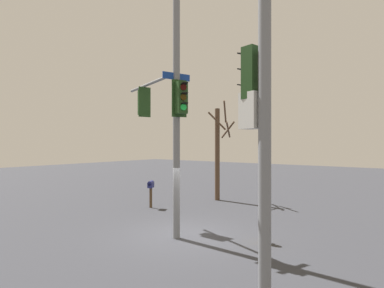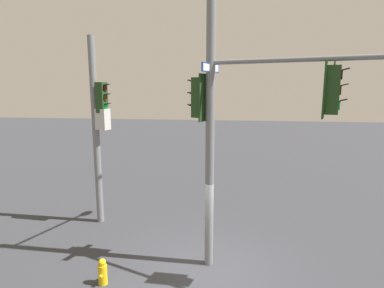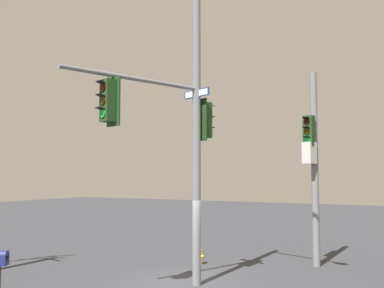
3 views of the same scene
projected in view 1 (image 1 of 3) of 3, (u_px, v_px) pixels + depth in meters
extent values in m
plane|color=#33353B|center=(184.00, 235.00, 11.15)|extent=(80.00, 80.00, 0.00)
cylinder|color=slate|center=(177.00, 104.00, 10.82)|extent=(0.25, 0.25, 9.50)
cylinder|color=slate|center=(151.00, 83.00, 12.70)|extent=(1.70, 4.17, 0.12)
cube|color=#1E3D19|center=(143.00, 102.00, 13.43)|extent=(0.43, 0.39, 1.10)
cube|color=#1E3D19|center=(145.00, 102.00, 13.29)|extent=(0.55, 0.20, 1.30)
cylinder|color=#2F0403|center=(141.00, 95.00, 13.56)|extent=(0.22, 0.09, 0.22)
cube|color=black|center=(140.00, 93.00, 13.62)|extent=(0.25, 0.22, 0.06)
cylinder|color=#352504|center=(141.00, 103.00, 13.56)|extent=(0.22, 0.09, 0.22)
cube|color=black|center=(140.00, 100.00, 13.62)|extent=(0.25, 0.22, 0.06)
cylinder|color=#19D147|center=(141.00, 110.00, 13.56)|extent=(0.22, 0.09, 0.22)
cube|color=black|center=(140.00, 108.00, 13.62)|extent=(0.25, 0.22, 0.06)
cylinder|color=slate|center=(143.00, 88.00, 13.42)|extent=(0.04, 0.04, 0.15)
cube|color=#1E3D19|center=(181.00, 98.00, 10.53)|extent=(0.45, 0.42, 1.10)
cube|color=#1E3D19|center=(179.00, 98.00, 10.68)|extent=(0.53, 0.27, 1.30)
cylinder|color=#2F0403|center=(184.00, 87.00, 10.38)|extent=(0.21, 0.12, 0.22)
cube|color=black|center=(185.00, 83.00, 10.32)|extent=(0.26, 0.23, 0.06)
cylinder|color=#352504|center=(184.00, 97.00, 10.39)|extent=(0.21, 0.12, 0.22)
cube|color=black|center=(185.00, 93.00, 10.32)|extent=(0.26, 0.23, 0.06)
cylinder|color=#19D147|center=(184.00, 107.00, 10.39)|extent=(0.21, 0.12, 0.22)
cube|color=black|center=(185.00, 103.00, 10.32)|extent=(0.26, 0.23, 0.06)
cube|color=navy|center=(177.00, 76.00, 10.82)|extent=(1.04, 0.40, 0.24)
cube|color=white|center=(176.00, 77.00, 10.84)|extent=(0.94, 0.35, 0.18)
cylinder|color=slate|center=(265.00, 136.00, 6.14)|extent=(0.26, 0.26, 7.02)
cube|color=silver|center=(252.00, 111.00, 6.43)|extent=(0.47, 0.53, 0.77)
cube|color=#1E3D19|center=(252.00, 73.00, 6.42)|extent=(0.41, 0.37, 1.10)
cylinder|color=#2F0403|center=(246.00, 59.00, 6.55)|extent=(0.22, 0.08, 0.22)
cube|color=black|center=(243.00, 54.00, 6.61)|extent=(0.24, 0.20, 0.06)
cylinder|color=#352504|center=(246.00, 75.00, 6.55)|extent=(0.22, 0.08, 0.22)
cube|color=black|center=(243.00, 70.00, 6.61)|extent=(0.24, 0.20, 0.06)
cylinder|color=#19D147|center=(246.00, 91.00, 6.55)|extent=(0.22, 0.08, 0.22)
cube|color=black|center=(243.00, 85.00, 6.61)|extent=(0.24, 0.20, 0.06)
cylinder|color=yellow|center=(265.00, 235.00, 10.24)|extent=(0.24, 0.24, 0.55)
sphere|color=yellow|center=(265.00, 225.00, 10.24)|extent=(0.20, 0.20, 0.20)
cylinder|color=yellow|center=(267.00, 234.00, 10.35)|extent=(0.10, 0.09, 0.09)
cylinder|color=yellow|center=(264.00, 236.00, 10.13)|extent=(0.10, 0.09, 0.09)
cube|color=#4C3823|center=(151.00, 198.00, 16.01)|extent=(0.10, 0.10, 1.05)
cube|color=navy|center=(151.00, 185.00, 16.01)|extent=(0.50, 0.41, 0.24)
cylinder|color=navy|center=(151.00, 183.00, 16.01)|extent=(0.50, 0.41, 0.24)
cylinder|color=#4F3A2A|center=(217.00, 154.00, 18.19)|extent=(0.29, 0.29, 5.45)
cylinder|color=#4F3A2A|center=(217.00, 121.00, 17.69)|extent=(0.61, 0.97, 1.09)
cylinder|color=#4F3A2A|center=(225.00, 112.00, 18.09)|extent=(0.95, 0.51, 1.24)
cylinder|color=#4F3A2A|center=(228.00, 130.00, 18.02)|extent=(1.30, 0.62, 0.89)
cylinder|color=#4F3A2A|center=(228.00, 130.00, 18.47)|extent=(0.82, 1.35, 0.96)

